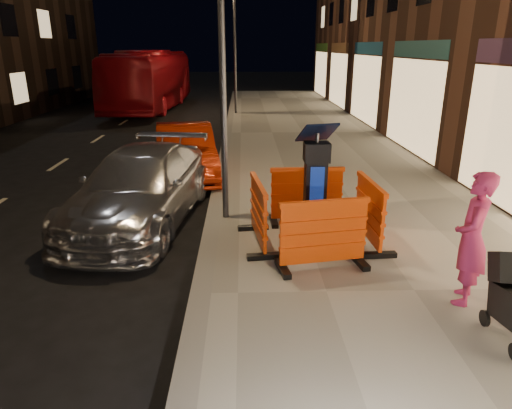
{
  "coord_description": "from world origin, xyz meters",
  "views": [
    {
      "loc": [
        0.61,
        -5.59,
        3.4
      ],
      "look_at": [
        0.8,
        1.0,
        1.1
      ],
      "focal_mm": 32.0,
      "sensor_mm": 36.0,
      "label": 1
    }
  ],
  "objects_px": {
    "barrier_back": "(307,196)",
    "barrier_bldgside": "(369,212)",
    "barrier_kerbside": "(259,213)",
    "car_red": "(187,176)",
    "barrier_front": "(323,235)",
    "car_silver": "(144,221)",
    "parking_kiosk": "(315,188)",
    "man": "(472,239)",
    "bus_doubledecker": "(153,109)"
  },
  "relations": [
    {
      "from": "parking_kiosk",
      "to": "car_red",
      "type": "bearing_deg",
      "value": 114.3
    },
    {
      "from": "barrier_front",
      "to": "car_red",
      "type": "height_order",
      "value": "barrier_front"
    },
    {
      "from": "man",
      "to": "car_silver",
      "type": "bearing_deg",
      "value": -96.42
    },
    {
      "from": "bus_doubledecker",
      "to": "barrier_bldgside",
      "type": "bearing_deg",
      "value": -67.16
    },
    {
      "from": "barrier_bldgside",
      "to": "man",
      "type": "distance_m",
      "value": 2.14
    },
    {
      "from": "parking_kiosk",
      "to": "car_silver",
      "type": "height_order",
      "value": "parking_kiosk"
    },
    {
      "from": "barrier_back",
      "to": "car_red",
      "type": "relative_size",
      "value": 0.33
    },
    {
      "from": "car_red",
      "to": "bus_doubledecker",
      "type": "relative_size",
      "value": 0.37
    },
    {
      "from": "bus_doubledecker",
      "to": "car_red",
      "type": "bearing_deg",
      "value": -73.91
    },
    {
      "from": "man",
      "to": "barrier_bldgside",
      "type": "bearing_deg",
      "value": -129.77
    },
    {
      "from": "barrier_back",
      "to": "car_silver",
      "type": "bearing_deg",
      "value": 168.07
    },
    {
      "from": "barrier_kerbside",
      "to": "car_silver",
      "type": "relative_size",
      "value": 0.28
    },
    {
      "from": "barrier_back",
      "to": "barrier_kerbside",
      "type": "bearing_deg",
      "value": -137.2
    },
    {
      "from": "car_red",
      "to": "barrier_front",
      "type": "bearing_deg",
      "value": -74.37
    },
    {
      "from": "parking_kiosk",
      "to": "barrier_bldgside",
      "type": "distance_m",
      "value": 1.05
    },
    {
      "from": "barrier_kerbside",
      "to": "barrier_bldgside",
      "type": "height_order",
      "value": "same"
    },
    {
      "from": "barrier_kerbside",
      "to": "car_silver",
      "type": "bearing_deg",
      "value": 49.65
    },
    {
      "from": "barrier_bldgside",
      "to": "car_red",
      "type": "bearing_deg",
      "value": 34.02
    },
    {
      "from": "parking_kiosk",
      "to": "bus_doubledecker",
      "type": "height_order",
      "value": "parking_kiosk"
    },
    {
      "from": "barrier_kerbside",
      "to": "man",
      "type": "xyz_separation_m",
      "value": [
        2.69,
        -1.96,
        0.35
      ]
    },
    {
      "from": "barrier_back",
      "to": "car_silver",
      "type": "height_order",
      "value": "barrier_back"
    },
    {
      "from": "car_silver",
      "to": "bus_doubledecker",
      "type": "height_order",
      "value": "bus_doubledecker"
    },
    {
      "from": "parking_kiosk",
      "to": "barrier_back",
      "type": "xyz_separation_m",
      "value": [
        0.0,
        0.95,
        -0.44
      ]
    },
    {
      "from": "barrier_back",
      "to": "car_red",
      "type": "xyz_separation_m",
      "value": [
        -2.77,
        3.95,
        -0.7
      ]
    },
    {
      "from": "barrier_back",
      "to": "man",
      "type": "distance_m",
      "value": 3.4
    },
    {
      "from": "barrier_kerbside",
      "to": "car_red",
      "type": "bearing_deg",
      "value": 13.19
    },
    {
      "from": "barrier_bldgside",
      "to": "barrier_kerbside",
      "type": "bearing_deg",
      "value": 86.8
    },
    {
      "from": "barrier_front",
      "to": "barrier_kerbside",
      "type": "distance_m",
      "value": 1.34
    },
    {
      "from": "barrier_bldgside",
      "to": "car_silver",
      "type": "xyz_separation_m",
      "value": [
        -4.21,
        1.51,
        -0.7
      ]
    },
    {
      "from": "barrier_back",
      "to": "barrier_bldgside",
      "type": "bearing_deg",
      "value": -47.2
    },
    {
      "from": "parking_kiosk",
      "to": "car_silver",
      "type": "bearing_deg",
      "value": 149.96
    },
    {
      "from": "man",
      "to": "barrier_back",
      "type": "bearing_deg",
      "value": -120.82
    },
    {
      "from": "barrier_kerbside",
      "to": "barrier_bldgside",
      "type": "relative_size",
      "value": 1.0
    },
    {
      "from": "barrier_bldgside",
      "to": "car_red",
      "type": "distance_m",
      "value": 6.19
    },
    {
      "from": "parking_kiosk",
      "to": "barrier_front",
      "type": "xyz_separation_m",
      "value": [
        0.0,
        -0.95,
        -0.44
      ]
    },
    {
      "from": "barrier_kerbside",
      "to": "man",
      "type": "distance_m",
      "value": 3.34
    },
    {
      "from": "barrier_front",
      "to": "bus_doubledecker",
      "type": "height_order",
      "value": "bus_doubledecker"
    },
    {
      "from": "parking_kiosk",
      "to": "barrier_bldgside",
      "type": "height_order",
      "value": "parking_kiosk"
    },
    {
      "from": "barrier_front",
      "to": "barrier_kerbside",
      "type": "relative_size",
      "value": 1.0
    },
    {
      "from": "car_red",
      "to": "man",
      "type": "bearing_deg",
      "value": -66.39
    },
    {
      "from": "car_silver",
      "to": "man",
      "type": "bearing_deg",
      "value": -26.75
    },
    {
      "from": "barrier_back",
      "to": "barrier_kerbside",
      "type": "height_order",
      "value": "same"
    },
    {
      "from": "barrier_bldgside",
      "to": "car_silver",
      "type": "relative_size",
      "value": 0.28
    },
    {
      "from": "parking_kiosk",
      "to": "barrier_back",
      "type": "distance_m",
      "value": 1.05
    },
    {
      "from": "barrier_front",
      "to": "car_red",
      "type": "bearing_deg",
      "value": 105.15
    },
    {
      "from": "barrier_front",
      "to": "car_red",
      "type": "relative_size",
      "value": 0.33
    },
    {
      "from": "barrier_kerbside",
      "to": "car_red",
      "type": "relative_size",
      "value": 0.33
    },
    {
      "from": "parking_kiosk",
      "to": "barrier_kerbside",
      "type": "bearing_deg",
      "value": 174.8
    },
    {
      "from": "barrier_front",
      "to": "man",
      "type": "bearing_deg",
      "value": -40.32
    },
    {
      "from": "barrier_back",
      "to": "car_red",
      "type": "bearing_deg",
      "value": 122.86
    }
  ]
}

